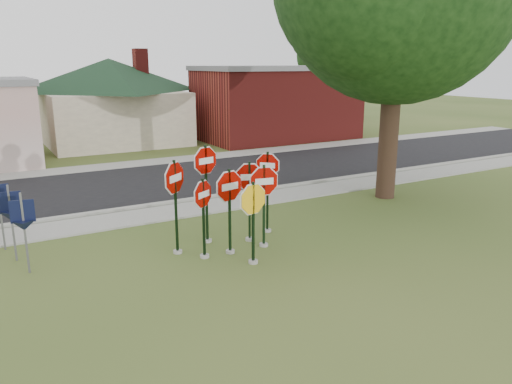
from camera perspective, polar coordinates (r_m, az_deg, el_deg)
ground at (r=12.50m, az=0.45°, el=-8.63°), size 120.00×120.00×0.00m
sidewalk_near at (r=17.19m, az=-8.79°, el=-2.16°), size 60.00×1.60×0.06m
road at (r=21.33m, az=-13.16°, el=0.86°), size 60.00×7.00×0.04m
sidewalk_far at (r=25.39m, az=-15.98°, el=2.86°), size 60.00×1.60×0.06m
curb at (r=18.09m, az=-9.94°, el=-1.24°), size 60.00×0.20×0.14m
stop_sign_center at (r=12.97m, az=-3.05°, el=-0.86°), size 1.12×0.24×2.40m
stop_sign_yellow at (r=12.31m, az=-0.33°, el=-2.37°), size 1.09×0.24×2.23m
stop_sign_left at (r=12.75m, az=-6.04°, el=-1.96°), size 0.86×0.52×2.20m
stop_sign_right at (r=13.44m, az=0.91°, el=-0.28°), size 1.10×0.24×2.41m
stop_sign_back_right at (r=13.88m, az=-0.75°, el=0.17°), size 1.01×0.41×2.40m
stop_sign_back_left at (r=13.75m, az=-5.74°, el=1.42°), size 1.03×0.29×2.88m
stop_sign_far_right at (r=14.62m, az=1.33°, el=1.17°), size 0.70×0.70×2.53m
stop_sign_far_left at (r=13.06m, az=-9.22°, el=-0.07°), size 0.95×0.72×2.65m
route_sign_row at (r=14.91m, az=-27.25°, el=-1.47°), size 1.43×4.63×2.00m
building_house at (r=32.90m, az=-16.33°, el=11.75°), size 11.60×11.60×6.20m
building_brick at (r=33.63m, az=2.36°, el=10.23°), size 10.20×6.20×4.75m
bg_tree_right at (r=45.43m, az=8.31°, el=15.22°), size 5.60×5.60×8.40m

